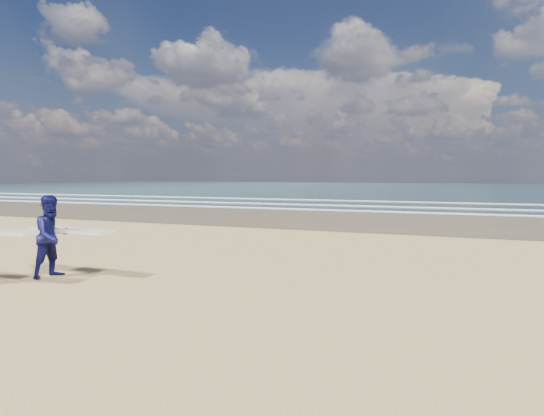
% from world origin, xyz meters
% --- Properties ---
extents(surfer_far, '(2.23, 1.17, 1.84)m').
position_xyz_m(surfer_far, '(-0.08, 1.29, 0.93)').
color(surfer_far, '#0B0C3E').
rests_on(surfer_far, ground).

